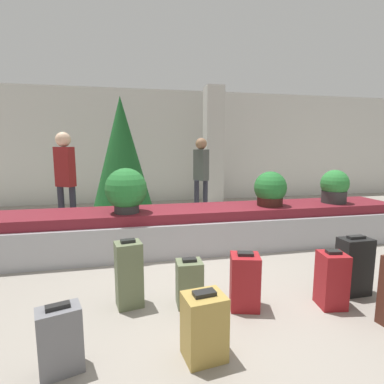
# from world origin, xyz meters

# --- Properties ---
(ground_plane) EXTENTS (18.00, 18.00, 0.00)m
(ground_plane) POSITION_xyz_m (0.00, 0.00, 0.00)
(ground_plane) COLOR gray
(back_wall) EXTENTS (18.00, 0.06, 3.20)m
(back_wall) POSITION_xyz_m (0.00, 5.90, 1.60)
(back_wall) COLOR beige
(back_wall) RESTS_ON ground_plane
(carousel) EXTENTS (7.09, 0.99, 0.64)m
(carousel) POSITION_xyz_m (0.00, 1.56, 0.31)
(carousel) COLOR #9E9EA3
(carousel) RESTS_ON ground_plane
(pillar) EXTENTS (0.48, 0.48, 3.20)m
(pillar) POSITION_xyz_m (1.36, 5.12, 1.60)
(pillar) COLOR beige
(pillar) RESTS_ON ground_plane
(suitcase_0) EXTENTS (0.28, 0.28, 0.58)m
(suitcase_0) POSITION_xyz_m (0.98, -0.46, 0.28)
(suitcase_0) COLOR maroon
(suitcase_0) RESTS_ON ground_plane
(suitcase_1) EXTENTS (0.34, 0.21, 0.65)m
(suitcase_1) POSITION_xyz_m (1.38, -0.28, 0.31)
(suitcase_1) COLOR black
(suitcase_1) RESTS_ON ground_plane
(suitcase_2) EXTENTS (0.33, 0.29, 0.53)m
(suitcase_2) POSITION_xyz_m (-0.44, -0.91, 0.25)
(suitcase_2) COLOR #A3843D
(suitcase_2) RESTS_ON ground_plane
(suitcase_4) EXTENTS (0.33, 0.26, 0.51)m
(suitcase_4) POSITION_xyz_m (-1.46, -0.85, 0.24)
(suitcase_4) COLOR slate
(suitcase_4) RESTS_ON ground_plane
(suitcase_5) EXTENTS (0.33, 0.32, 0.57)m
(suitcase_5) POSITION_xyz_m (0.13, -0.31, 0.27)
(suitcase_5) COLOR maroon
(suitcase_5) RESTS_ON ground_plane
(suitcase_6) EXTENTS (0.26, 0.24, 0.49)m
(suitcase_6) POSITION_xyz_m (-0.39, -0.14, 0.23)
(suitcase_6) COLOR #5B6647
(suitcase_6) RESTS_ON ground_plane
(suitcase_7) EXTENTS (0.29, 0.26, 0.69)m
(suitcase_7) POSITION_xyz_m (-0.98, -0.03, 0.33)
(suitcase_7) COLOR #5B6647
(suitcase_7) RESTS_ON ground_plane
(potted_plant_0) EXTENTS (0.52, 0.52, 0.55)m
(potted_plant_0) POSITION_xyz_m (1.27, 1.49, 0.90)
(potted_plant_0) COLOR #381914
(potted_plant_0) RESTS_ON carousel
(potted_plant_1) EXTENTS (0.60, 0.60, 0.64)m
(potted_plant_1) POSITION_xyz_m (-0.99, 1.43, 0.96)
(potted_plant_1) COLOR #2D2D2D
(potted_plant_1) RESTS_ON carousel
(potted_plant_2) EXTENTS (0.46, 0.46, 0.56)m
(potted_plant_2) POSITION_xyz_m (2.45, 1.50, 0.91)
(potted_plant_2) COLOR #2D2D2D
(potted_plant_2) RESTS_ON carousel
(traveler_0) EXTENTS (0.32, 0.37, 1.78)m
(traveler_0) POSITION_xyz_m (0.62, 3.50, 1.08)
(traveler_0) COLOR #282833
(traveler_0) RESTS_ON ground_plane
(traveler_1) EXTENTS (0.37, 0.32, 1.84)m
(traveler_1) POSITION_xyz_m (-2.05, 2.74, 1.12)
(traveler_1) COLOR #282833
(traveler_1) RESTS_ON ground_plane
(decorated_tree) EXTENTS (1.29, 1.29, 2.59)m
(decorated_tree) POSITION_xyz_m (-1.08, 3.39, 1.38)
(decorated_tree) COLOR #4C331E
(decorated_tree) RESTS_ON ground_plane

